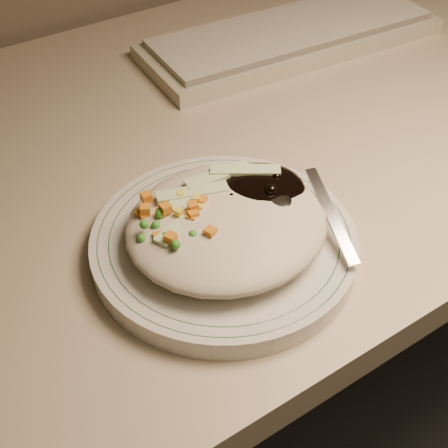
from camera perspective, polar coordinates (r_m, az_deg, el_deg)
desk at (r=0.88m, az=-3.58°, el=-3.10°), size 1.40×0.70×0.74m
plate at (r=0.60m, az=0.00°, el=-1.82°), size 0.26×0.26×0.02m
plate_rim at (r=0.59m, az=0.00°, el=-1.14°), size 0.24×0.24×0.00m
meal at (r=0.58m, az=0.39°, el=0.53°), size 0.21×0.19×0.05m
keyboard at (r=0.96m, az=6.19°, el=16.69°), size 0.46×0.19×0.03m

